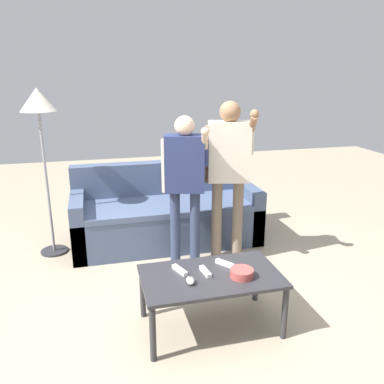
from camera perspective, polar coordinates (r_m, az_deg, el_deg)
ground_plane at (r=3.33m, az=-1.73°, el=-16.78°), size 12.00×12.00×0.00m
couch at (r=4.46m, az=-3.86°, el=-3.31°), size 2.03×0.84×0.85m
coffee_table at (r=2.95m, az=2.75°, el=-12.76°), size 1.01×0.59×0.44m
snack_bowl at (r=2.91m, az=7.24°, el=-11.59°), size 0.17×0.17×0.06m
game_remote_nunchuk at (r=2.80m, az=-0.15°, el=-12.71°), size 0.06×0.09×0.05m
floor_lamp at (r=4.14m, az=-21.33°, el=10.70°), size 0.34×0.34×1.71m
player_right at (r=3.80m, az=5.35°, el=4.11°), size 0.46×0.41×1.60m
player_center at (r=3.67m, az=-1.04°, el=2.49°), size 0.42×0.40×1.48m
game_remote_wand_near at (r=2.94m, az=1.96°, el=-11.46°), size 0.05×0.16×0.03m
game_remote_wand_far at (r=3.06m, az=4.78°, el=-10.27°), size 0.12×0.15×0.03m
game_remote_wand_spare at (r=2.95m, az=-1.79°, el=-11.26°), size 0.09×0.17×0.03m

